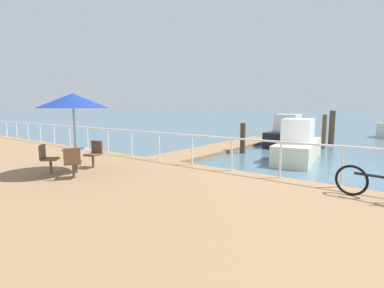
{
  "coord_description": "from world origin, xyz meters",
  "views": [
    {
      "loc": [
        -11.16,
        -2.42,
        2.45
      ],
      "look_at": [
        -1.34,
        4.96,
        0.85
      ],
      "focal_mm": 26.8,
      "sensor_mm": 36.0,
      "label": 1
    }
  ],
  "objects_px": {
    "cafe_table_round": "(76,152)",
    "cafe_chair_1": "(47,157)",
    "cafe_chair_2": "(73,161)",
    "patio_umbrella": "(73,101)",
    "moored_boat_1": "(298,145)",
    "moored_boat_2": "(288,135)",
    "bicycle_at_railing": "(378,184)",
    "cafe_chair_0": "(95,152)"
  },
  "relations": [
    {
      "from": "cafe_chair_1",
      "to": "moored_boat_2",
      "type": "bearing_deg",
      "value": -11.62
    },
    {
      "from": "cafe_table_round",
      "to": "cafe_chair_1",
      "type": "relative_size",
      "value": 0.89
    },
    {
      "from": "bicycle_at_railing",
      "to": "patio_umbrella",
      "type": "distance_m",
      "value": 8.36
    },
    {
      "from": "cafe_table_round",
      "to": "moored_boat_1",
      "type": "bearing_deg",
      "value": -26.6
    },
    {
      "from": "moored_boat_2",
      "to": "bicycle_at_railing",
      "type": "relative_size",
      "value": 2.45
    },
    {
      "from": "moored_boat_1",
      "to": "bicycle_at_railing",
      "type": "relative_size",
      "value": 2.81
    },
    {
      "from": "moored_boat_1",
      "to": "moored_boat_2",
      "type": "relative_size",
      "value": 1.15
    },
    {
      "from": "cafe_table_round",
      "to": "cafe_chair_0",
      "type": "bearing_deg",
      "value": 14.62
    },
    {
      "from": "cafe_table_round",
      "to": "cafe_chair_2",
      "type": "bearing_deg",
      "value": -126.58
    },
    {
      "from": "patio_umbrella",
      "to": "cafe_chair_1",
      "type": "bearing_deg",
      "value": 136.31
    },
    {
      "from": "bicycle_at_railing",
      "to": "cafe_chair_1",
      "type": "height_order",
      "value": "bicycle_at_railing"
    },
    {
      "from": "moored_boat_1",
      "to": "cafe_table_round",
      "type": "bearing_deg",
      "value": 153.4
    },
    {
      "from": "moored_boat_1",
      "to": "cafe_chair_0",
      "type": "bearing_deg",
      "value": 149.8
    },
    {
      "from": "cafe_table_round",
      "to": "patio_umbrella",
      "type": "relative_size",
      "value": 0.33
    },
    {
      "from": "cafe_table_round",
      "to": "cafe_chair_1",
      "type": "height_order",
      "value": "cafe_chair_1"
    },
    {
      "from": "moored_boat_1",
      "to": "cafe_table_round",
      "type": "distance_m",
      "value": 9.52
    },
    {
      "from": "moored_boat_2",
      "to": "cafe_chair_0",
      "type": "height_order",
      "value": "moored_boat_2"
    },
    {
      "from": "cafe_chair_0",
      "to": "moored_boat_1",
      "type": "bearing_deg",
      "value": -30.2
    },
    {
      "from": "cafe_chair_0",
      "to": "cafe_chair_2",
      "type": "xyz_separation_m",
      "value": [
        -1.33,
        -0.9,
        0.0
      ]
    },
    {
      "from": "cafe_table_round",
      "to": "cafe_chair_0",
      "type": "height_order",
      "value": "cafe_chair_0"
    },
    {
      "from": "cafe_chair_0",
      "to": "cafe_chair_2",
      "type": "bearing_deg",
      "value": -145.98
    },
    {
      "from": "bicycle_at_railing",
      "to": "cafe_chair_0",
      "type": "distance_m",
      "value": 8.16
    },
    {
      "from": "patio_umbrella",
      "to": "moored_boat_1",
      "type": "bearing_deg",
      "value": -26.6
    },
    {
      "from": "moored_boat_1",
      "to": "cafe_chair_1",
      "type": "height_order",
      "value": "moored_boat_1"
    },
    {
      "from": "cafe_table_round",
      "to": "cafe_chair_2",
      "type": "xyz_separation_m",
      "value": [
        -0.51,
        -0.68,
        -0.14
      ]
    },
    {
      "from": "bicycle_at_railing",
      "to": "cafe_chair_0",
      "type": "bearing_deg",
      "value": 101.45
    },
    {
      "from": "cafe_table_round",
      "to": "cafe_chair_0",
      "type": "distance_m",
      "value": 0.86
    },
    {
      "from": "moored_boat_2",
      "to": "cafe_table_round",
      "type": "xyz_separation_m",
      "value": [
        -13.16,
        2.25,
        0.38
      ]
    },
    {
      "from": "cafe_chair_0",
      "to": "cafe_chair_1",
      "type": "distance_m",
      "value": 1.48
    },
    {
      "from": "patio_umbrella",
      "to": "cafe_chair_2",
      "type": "relative_size",
      "value": 2.73
    },
    {
      "from": "moored_boat_1",
      "to": "cafe_chair_1",
      "type": "xyz_separation_m",
      "value": [
        -9.12,
        4.85,
        0.25
      ]
    },
    {
      "from": "patio_umbrella",
      "to": "cafe_chair_0",
      "type": "bearing_deg",
      "value": 14.62
    },
    {
      "from": "cafe_chair_0",
      "to": "cafe_chair_2",
      "type": "distance_m",
      "value": 1.6
    },
    {
      "from": "moored_boat_2",
      "to": "cafe_chair_0",
      "type": "bearing_deg",
      "value": 168.72
    },
    {
      "from": "patio_umbrella",
      "to": "cafe_chair_0",
      "type": "relative_size",
      "value": 2.73
    },
    {
      "from": "moored_boat_1",
      "to": "moored_boat_2",
      "type": "bearing_deg",
      "value": 23.39
    },
    {
      "from": "cafe_chair_2",
      "to": "cafe_chair_1",
      "type": "bearing_deg",
      "value": 94.86
    },
    {
      "from": "moored_boat_2",
      "to": "cafe_chair_1",
      "type": "relative_size",
      "value": 4.79
    },
    {
      "from": "patio_umbrella",
      "to": "cafe_chair_2",
      "type": "xyz_separation_m",
      "value": [
        -0.51,
        -0.68,
        -1.7
      ]
    },
    {
      "from": "bicycle_at_railing",
      "to": "cafe_table_round",
      "type": "height_order",
      "value": "bicycle_at_railing"
    },
    {
      "from": "cafe_table_round",
      "to": "patio_umbrella",
      "type": "xyz_separation_m",
      "value": [
        0.0,
        0.0,
        1.56
      ]
    },
    {
      "from": "moored_boat_1",
      "to": "cafe_chair_2",
      "type": "bearing_deg",
      "value": 158.35
    }
  ]
}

